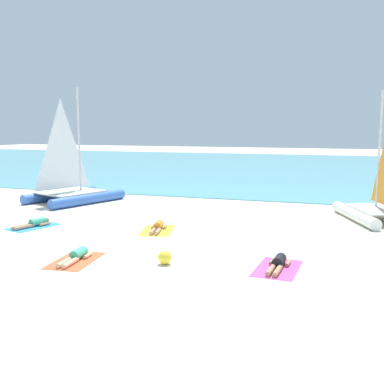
# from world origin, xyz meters

# --- Properties ---
(ground_plane) EXTENTS (120.00, 120.00, 0.00)m
(ground_plane) POSITION_xyz_m (0.00, 10.00, 0.00)
(ground_plane) COLOR beige
(ocean_water) EXTENTS (120.00, 40.00, 0.05)m
(ocean_water) POSITION_xyz_m (0.00, 30.54, 0.03)
(ocean_water) COLOR #5BB2C1
(ocean_water) RESTS_ON ground
(sailboat_white) EXTENTS (3.82, 4.66, 5.24)m
(sailboat_white) POSITION_xyz_m (7.27, 7.29, 0.78)
(sailboat_white) COLOR white
(sailboat_white) RESTS_ON ground
(sailboat_blue) EXTENTS (4.15, 5.09, 5.74)m
(sailboat_blue) POSITION_xyz_m (-7.26, 7.34, 0.85)
(sailboat_blue) COLOR blue
(sailboat_blue) RESTS_ON ground
(towel_leftmost) EXTENTS (1.63, 2.15, 0.01)m
(towel_leftmost) POSITION_xyz_m (-5.45, 1.88, 0.01)
(towel_leftmost) COLOR #338CD8
(towel_leftmost) RESTS_ON ground
(sunbather_leftmost) EXTENTS (0.85, 1.54, 0.30)m
(sunbather_leftmost) POSITION_xyz_m (-5.43, 1.94, 0.13)
(sunbather_leftmost) COLOR #3FB28C
(sunbather_leftmost) RESTS_ON towel_leftmost
(towel_center_left) EXTENTS (1.28, 2.00, 0.01)m
(towel_center_left) POSITION_xyz_m (-1.46, -1.49, 0.01)
(towel_center_left) COLOR #EA5933
(towel_center_left) RESTS_ON ground
(sunbather_center_left) EXTENTS (0.58, 1.57, 0.30)m
(sunbather_center_left) POSITION_xyz_m (-1.46, -1.42, 0.13)
(sunbather_center_left) COLOR #3FB28C
(sunbather_center_left) RESTS_ON towel_center_left
(towel_center_right) EXTENTS (1.49, 2.10, 0.01)m
(towel_center_right) POSITION_xyz_m (-0.69, 2.78, 0.01)
(towel_center_right) COLOR yellow
(towel_center_right) RESTS_ON ground
(sunbather_center_right) EXTENTS (0.73, 1.56, 0.30)m
(sunbather_center_right) POSITION_xyz_m (-0.71, 2.84, 0.13)
(sunbather_center_right) COLOR orange
(sunbather_center_right) RESTS_ON towel_center_right
(towel_rightmost) EXTENTS (1.21, 1.96, 0.01)m
(towel_rightmost) POSITION_xyz_m (4.13, -0.40, 0.01)
(towel_rightmost) COLOR #D84C99
(towel_rightmost) RESTS_ON ground
(sunbather_rightmost) EXTENTS (0.57, 1.57, 0.30)m
(sunbather_rightmost) POSITION_xyz_m (4.14, -0.33, 0.13)
(sunbather_rightmost) COLOR black
(sunbather_rightmost) RESTS_ON towel_rightmost
(beach_ball) EXTENTS (0.40, 0.40, 0.40)m
(beach_ball) POSITION_xyz_m (1.10, -0.99, 0.20)
(beach_ball) COLOR yellow
(beach_ball) RESTS_ON ground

